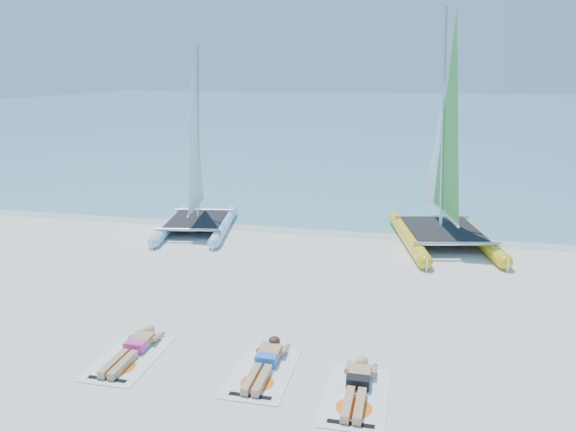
% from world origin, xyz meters
% --- Properties ---
extents(ground, '(140.00, 140.00, 0.00)m').
position_xyz_m(ground, '(0.00, 0.00, 0.00)').
color(ground, silver).
rests_on(ground, ground).
extents(sea, '(140.00, 115.00, 0.01)m').
position_xyz_m(sea, '(0.00, 63.00, 0.01)').
color(sea, '#7CCFCB').
rests_on(sea, ground).
extents(wet_sand_strip, '(140.00, 1.40, 0.01)m').
position_xyz_m(wet_sand_strip, '(0.00, 5.50, 0.00)').
color(wet_sand_strip, silver).
rests_on(wet_sand_strip, ground).
extents(catamaran_blue, '(2.84, 4.68, 5.97)m').
position_xyz_m(catamaran_blue, '(-4.06, 4.59, 1.78)').
color(catamaran_blue, '#C2EBFF').
rests_on(catamaran_blue, ground).
extents(catamaran_yellow, '(3.52, 5.69, 7.06)m').
position_xyz_m(catamaran_yellow, '(3.53, 5.35, 2.22)').
color(catamaran_yellow, yellow).
rests_on(catamaran_yellow, ground).
extents(towel_a, '(1.00, 1.85, 0.02)m').
position_xyz_m(towel_a, '(-2.09, -3.61, 0.01)').
color(towel_a, white).
rests_on(towel_a, ground).
extents(sunbather_a, '(0.37, 1.73, 0.26)m').
position_xyz_m(sunbather_a, '(-2.09, -3.42, 0.12)').
color(sunbather_a, tan).
rests_on(sunbather_a, towel_a).
extents(towel_b, '(1.00, 1.85, 0.02)m').
position_xyz_m(towel_b, '(0.39, -3.55, 0.01)').
color(towel_b, white).
rests_on(towel_b, ground).
extents(sunbather_b, '(0.37, 1.73, 0.26)m').
position_xyz_m(sunbather_b, '(0.39, -3.36, 0.12)').
color(sunbather_b, tan).
rests_on(sunbather_b, towel_b).
extents(towel_c, '(1.00, 1.85, 0.02)m').
position_xyz_m(towel_c, '(2.03, -3.92, 0.01)').
color(towel_c, white).
rests_on(towel_c, ground).
extents(sunbather_c, '(0.37, 1.73, 0.26)m').
position_xyz_m(sunbather_c, '(2.03, -3.73, 0.12)').
color(sunbather_c, tan).
rests_on(sunbather_c, towel_c).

